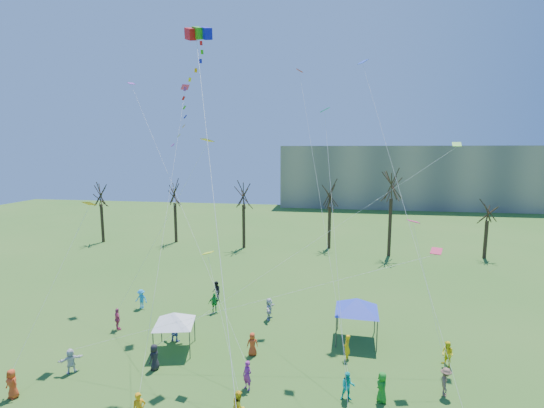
% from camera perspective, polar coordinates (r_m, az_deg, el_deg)
% --- Properties ---
extents(distant_building, '(60.00, 14.00, 15.00)m').
position_cam_1_polar(distant_building, '(99.60, 19.26, 3.93)').
color(distant_building, gray).
rests_on(distant_building, ground).
extents(bare_tree_row, '(68.70, 8.78, 12.05)m').
position_cam_1_polar(bare_tree_row, '(52.49, 7.67, 0.64)').
color(bare_tree_row, black).
rests_on(bare_tree_row, ground).
extents(big_box_kite, '(4.21, 7.82, 24.30)m').
position_cam_1_polar(big_box_kite, '(25.78, -11.96, 15.60)').
color(big_box_kite, red).
rests_on(big_box_kite, ground).
extents(canopy_tent_white, '(3.63, 3.63, 2.79)m').
position_cam_1_polar(canopy_tent_white, '(28.46, -14.51, -16.32)').
color(canopy_tent_white, '#3F3F44').
rests_on(canopy_tent_white, ground).
extents(canopy_tent_blue, '(4.33, 4.33, 3.25)m').
position_cam_1_polar(canopy_tent_blue, '(29.47, 12.66, -14.56)').
color(canopy_tent_blue, '#3F3F44').
rests_on(canopy_tent_blue, ground).
extents(festival_crowd, '(26.35, 17.80, 1.84)m').
position_cam_1_polar(festival_crowd, '(26.90, -3.95, -21.16)').
color(festival_crowd, '#DD431B').
rests_on(festival_crowd, ground).
extents(small_kites_aloft, '(28.71, 15.89, 31.18)m').
position_cam_1_polar(small_kites_aloft, '(27.14, -0.83, 7.19)').
color(small_kites_aloft, orange).
rests_on(small_kites_aloft, ground).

